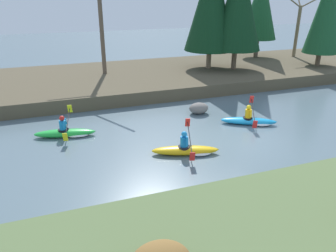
% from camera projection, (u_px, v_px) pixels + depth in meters
% --- Properties ---
extents(ground_plane, '(90.00, 90.00, 0.00)m').
position_uv_depth(ground_plane, '(234.00, 139.00, 14.68)').
color(ground_plane, slate).
extents(riverbank_far, '(44.00, 9.55, 0.78)m').
position_uv_depth(riverbank_far, '(160.00, 76.00, 23.78)').
color(riverbank_far, brown).
rests_on(riverbank_far, ground).
extents(conifer_tree_far_left, '(3.69, 3.69, 7.85)m').
position_uv_depth(conifer_tree_far_left, '(211.00, 3.00, 22.78)').
color(conifer_tree_far_left, '#7A664C').
rests_on(conifer_tree_far_left, riverbank_far).
extents(conifer_tree_left, '(3.52, 3.52, 7.62)m').
position_uv_depth(conifer_tree_left, '(238.00, 4.00, 22.53)').
color(conifer_tree_left, brown).
rests_on(conifer_tree_left, riverbank_far).
extents(conifer_tree_mid_left, '(3.04, 3.04, 6.87)m').
position_uv_depth(conifer_tree_mid_left, '(261.00, 6.00, 27.14)').
color(conifer_tree_mid_left, brown).
rests_on(conifer_tree_mid_left, riverbank_far).
extents(conifer_tree_centre, '(2.58, 2.58, 7.35)m').
position_uv_depth(conifer_tree_centre, '(327.00, 9.00, 23.89)').
color(conifer_tree_centre, brown).
rests_on(conifer_tree_centre, riverbank_far).
extents(bare_tree_upstream, '(4.00, 3.96, 7.30)m').
position_uv_depth(bare_tree_upstream, '(101.00, 22.00, 21.74)').
color(bare_tree_upstream, brown).
rests_on(bare_tree_upstream, riverbank_far).
extents(bare_tree_mid_upstream, '(3.13, 3.09, 5.63)m').
position_uv_depth(bare_tree_mid_upstream, '(298.00, 25.00, 27.89)').
color(bare_tree_mid_upstream, '#7A664C').
rests_on(bare_tree_mid_upstream, riverbank_far).
extents(kayaker_lead, '(2.69, 1.93, 1.20)m').
position_uv_depth(kayaker_lead, '(251.00, 121.00, 16.19)').
color(kayaker_lead, '#1993D6').
rests_on(kayaker_lead, ground).
extents(kayaker_middle, '(2.76, 2.03, 1.20)m').
position_uv_depth(kayaker_middle, '(188.00, 150.00, 13.23)').
color(kayaker_middle, yellow).
rests_on(kayaker_middle, ground).
extents(kayaker_trailing, '(2.79, 2.06, 1.20)m').
position_uv_depth(kayaker_trailing, '(67.00, 132.00, 14.85)').
color(kayaker_trailing, green).
rests_on(kayaker_trailing, ground).
extents(boulder_midstream, '(1.05, 0.82, 0.60)m').
position_uv_depth(boulder_midstream, '(199.00, 108.00, 17.60)').
color(boulder_midstream, slate).
rests_on(boulder_midstream, ground).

